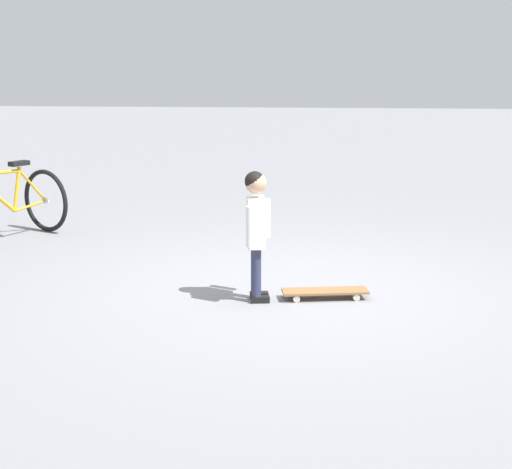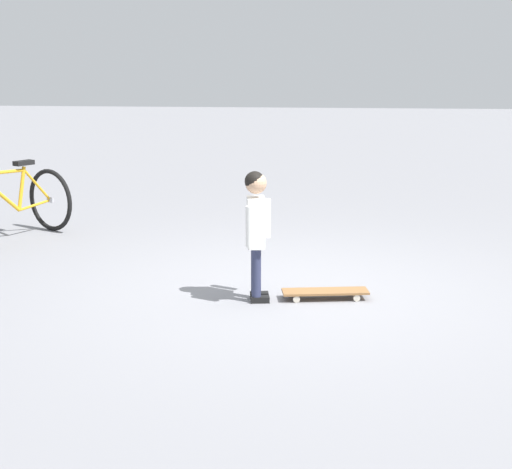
# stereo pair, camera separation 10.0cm
# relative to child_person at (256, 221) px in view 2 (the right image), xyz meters

# --- Properties ---
(ground_plane) EXTENTS (50.00, 50.00, 0.00)m
(ground_plane) POSITION_rel_child_person_xyz_m (0.27, 0.33, -0.66)
(ground_plane) COLOR gray
(child_person) EXTENTS (0.21, 0.39, 1.06)m
(child_person) POSITION_rel_child_person_xyz_m (0.00, 0.00, 0.00)
(child_person) COLOR #2D3351
(child_person) RESTS_ON ground
(skateboard) EXTENTS (0.72, 0.31, 0.07)m
(skateboard) POSITION_rel_child_person_xyz_m (0.56, 0.09, -0.60)
(skateboard) COLOR olive
(skateboard) RESTS_ON ground
(bicycle_far) EXTENTS (1.15, 1.28, 0.85)m
(bicycle_far) POSITION_rel_child_person_xyz_m (-2.86, 1.92, -0.28)
(bicycle_far) COLOR black
(bicycle_far) RESTS_ON ground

